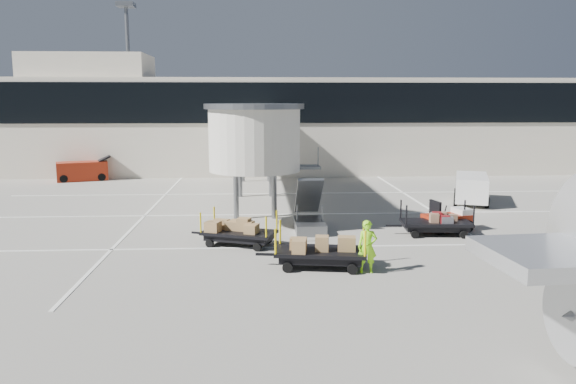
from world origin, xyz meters
name	(u,v)px	position (x,y,z in m)	size (l,w,h in m)	color
ground	(357,260)	(0.00, 0.00, 0.00)	(140.00, 140.00, 0.00)	#AAA698
lane_markings	(315,213)	(-0.67, 9.33, 0.01)	(40.00, 30.00, 0.02)	white
terminal	(296,124)	(-0.35, 29.94, 4.11)	(64.00, 12.11, 15.20)	beige
jet_bridge	(255,133)	(-3.97, 12.26, 4.28)	(5.70, 20.40, 6.03)	silver
baggage_tug	(448,219)	(5.24, 4.75, 0.54)	(2.45, 1.87, 1.48)	maroon
suitcase_cart	(435,224)	(4.37, 3.95, 0.52)	(3.93, 1.80, 1.52)	black
box_cart_near	(318,251)	(-1.65, -0.94, 0.61)	(4.21, 2.16, 1.62)	black
box_cart_far	(239,232)	(-4.67, 2.49, 0.58)	(3.84, 2.51, 1.49)	black
ground_worker	(367,247)	(0.07, -1.67, 0.96)	(0.70, 0.46, 1.93)	#81DD17
minivan	(471,186)	(9.18, 12.08, 1.01)	(3.22, 4.80, 1.69)	white
belt_loader	(83,171)	(-17.51, 23.12, 0.74)	(4.28, 2.69, 1.94)	maroon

